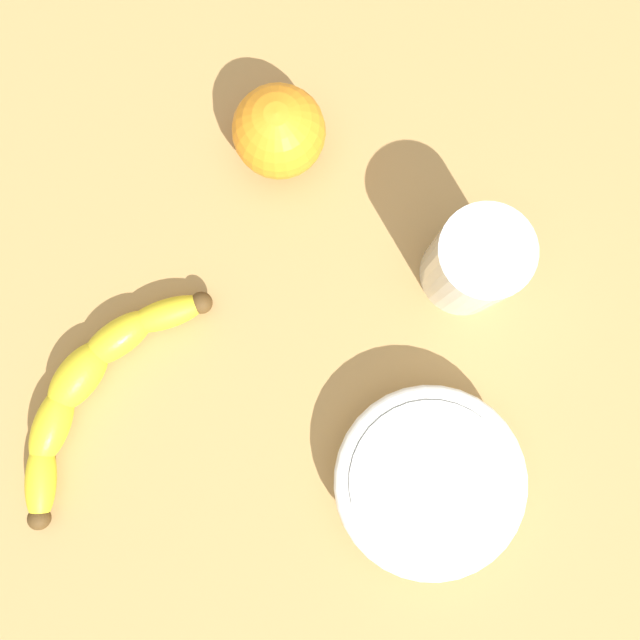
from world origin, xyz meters
TOP-DOWN VIEW (x-y plane):
  - wooden_tabletop at (0.00, 0.00)cm, footprint 120.00×120.00cm
  - banana at (3.43, -15.94)cm, footprint 21.86×10.74cm
  - smoothie_glass at (-14.83, 9.39)cm, footprint 7.05×7.05cm
  - ceramic_bowl at (1.91, 11.40)cm, footprint 14.56×14.56cm
  - orange_fruit at (-20.16, -8.18)cm, footprint 7.44×7.44cm

SIDE VIEW (x-z plane):
  - wooden_tabletop at x=0.00cm, z-range 0.00..3.00cm
  - banana at x=3.43cm, z-range 3.00..6.28cm
  - ceramic_bowl at x=1.91cm, z-range 3.44..7.74cm
  - orange_fruit at x=-20.16cm, z-range 3.00..10.44cm
  - smoothie_glass at x=-14.83cm, z-range 2.68..11.97cm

